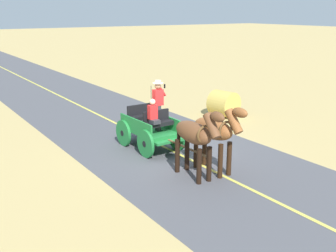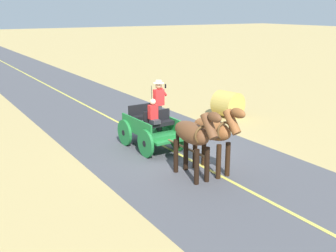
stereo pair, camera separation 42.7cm
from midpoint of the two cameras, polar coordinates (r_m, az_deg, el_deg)
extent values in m
plane|color=tan|center=(14.84, -0.24, -3.43)|extent=(200.00, 200.00, 0.00)
cube|color=#4C4C51|center=(14.84, -0.24, -3.42)|extent=(6.37, 160.00, 0.01)
cube|color=#DBCC4C|center=(14.84, -0.24, -3.40)|extent=(0.12, 160.00, 0.00)
cube|color=#1E7233|center=(15.02, -3.33, -0.59)|extent=(1.25, 2.23, 0.12)
cube|color=#1E7233|center=(15.23, -1.52, 0.76)|extent=(0.11, 2.09, 0.44)
cube|color=#1E7233|center=(14.66, -5.25, 0.11)|extent=(0.11, 2.09, 0.44)
cube|color=#1E7233|center=(14.06, -0.73, -2.13)|extent=(1.09, 0.26, 0.08)
cube|color=#1E7233|center=(16.06, -5.55, -0.22)|extent=(0.72, 0.22, 0.06)
cube|color=black|center=(14.42, -2.10, 0.31)|extent=(1.03, 0.38, 0.14)
cube|color=black|center=(14.51, -2.49, 1.30)|extent=(1.02, 0.10, 0.44)
cube|color=black|center=(15.33, -4.32, 1.20)|extent=(1.03, 0.38, 0.14)
cube|color=black|center=(15.42, -4.67, 2.13)|extent=(1.02, 0.10, 0.44)
cylinder|color=#1E7233|center=(14.79, 0.39, -1.55)|extent=(0.12, 0.96, 0.96)
cylinder|color=black|center=(14.79, 0.39, -1.55)|extent=(0.12, 0.21, 0.21)
cylinder|color=#1E7233|center=(14.12, -3.94, -2.43)|extent=(0.12, 0.96, 0.96)
cylinder|color=black|center=(14.12, -3.94, -2.43)|extent=(0.12, 0.21, 0.21)
cylinder|color=#1E7233|center=(16.02, -2.77, -0.21)|extent=(0.12, 0.96, 0.96)
cylinder|color=black|center=(16.02, -2.77, -0.21)|extent=(0.12, 0.21, 0.21)
cylinder|color=#1E7233|center=(15.41, -6.88, -0.96)|extent=(0.12, 0.96, 0.96)
cylinder|color=black|center=(15.41, -6.88, -0.96)|extent=(0.12, 0.21, 0.21)
cylinder|color=brown|center=(13.28, 1.63, -2.98)|extent=(0.12, 2.00, 0.07)
cylinder|color=black|center=(14.09, -3.16, 2.87)|extent=(0.02, 0.02, 1.30)
cylinder|color=#2D2D33|center=(14.69, -2.19, 1.12)|extent=(0.22, 0.22, 0.90)
cube|color=red|center=(14.52, -2.22, 3.91)|extent=(0.34, 0.23, 0.56)
sphere|color=#9E7051|center=(14.44, -2.24, 5.46)|extent=(0.22, 0.22, 0.22)
cylinder|color=beige|center=(14.43, -2.24, 5.85)|extent=(0.36, 0.36, 0.01)
cylinder|color=beige|center=(14.42, -2.24, 6.05)|extent=(0.20, 0.20, 0.10)
cylinder|color=red|center=(14.55, -1.54, 4.66)|extent=(0.26, 0.09, 0.32)
cube|color=black|center=(14.53, -1.31, 5.45)|extent=(0.02, 0.07, 0.14)
cube|color=#2D2D33|center=(14.15, -2.70, 0.60)|extent=(0.29, 0.33, 0.14)
cube|color=red|center=(14.18, -2.97, 1.91)|extent=(0.30, 0.21, 0.48)
sphere|color=beige|center=(14.10, -2.99, 3.29)|extent=(0.20, 0.20, 0.20)
ellipsoid|color=brown|center=(12.68, 5.16, -0.35)|extent=(0.67, 1.60, 0.64)
cylinder|color=black|center=(12.68, 7.34, -4.43)|extent=(0.15, 0.15, 1.05)
cylinder|color=black|center=(12.44, 6.14, -4.79)|extent=(0.15, 0.15, 1.05)
cylinder|color=black|center=(13.43, 4.08, -3.18)|extent=(0.15, 0.15, 1.05)
cylinder|color=black|center=(13.21, 2.89, -3.49)|extent=(0.15, 0.15, 1.05)
cylinder|color=brown|center=(11.99, 7.92, 0.61)|extent=(0.30, 0.66, 0.73)
ellipsoid|color=brown|center=(11.76, 8.73, 1.81)|extent=(0.26, 0.55, 0.28)
cube|color=black|center=(11.99, 7.86, 0.79)|extent=(0.10, 0.51, 0.56)
cylinder|color=black|center=(13.29, 2.98, -0.91)|extent=(0.11, 0.11, 0.70)
torus|color=brown|center=(12.28, 6.89, -0.55)|extent=(0.55, 0.11, 0.55)
ellipsoid|color=brown|center=(12.23, 2.45, -0.90)|extent=(0.56, 1.56, 0.64)
cylinder|color=black|center=(12.19, 4.61, -5.19)|extent=(0.15, 0.15, 1.05)
cylinder|color=black|center=(11.98, 3.22, -5.54)|extent=(0.15, 0.15, 1.05)
cylinder|color=black|center=(13.01, 1.65, -3.78)|extent=(0.15, 0.15, 1.05)
cylinder|color=black|center=(12.82, 0.32, -4.08)|extent=(0.15, 0.15, 1.05)
cylinder|color=brown|center=(11.47, 4.93, 0.01)|extent=(0.26, 0.65, 0.73)
ellipsoid|color=brown|center=(11.23, 5.66, 1.25)|extent=(0.22, 0.54, 0.28)
cube|color=black|center=(11.48, 4.87, 0.21)|extent=(0.06, 0.50, 0.56)
cylinder|color=black|center=(12.90, 0.51, -1.41)|extent=(0.11, 0.11, 0.70)
torus|color=brown|center=(11.78, 4.00, -1.16)|extent=(0.55, 0.07, 0.55)
cylinder|color=gold|center=(19.65, 6.97, 3.02)|extent=(1.36, 1.28, 1.20)
camera|label=1|loc=(0.21, -90.88, -0.25)|focal=44.85mm
camera|label=2|loc=(0.21, 89.12, 0.25)|focal=44.85mm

